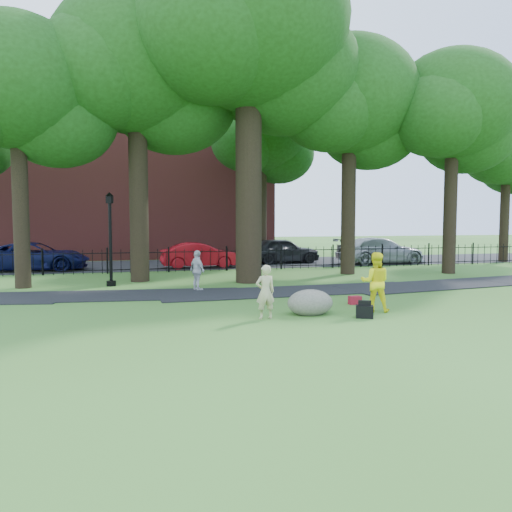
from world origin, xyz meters
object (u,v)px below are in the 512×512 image
object	(u,v)px
man	(375,282)
red_sedan	(200,255)
big_tree	(251,40)
boulder	(310,301)
woman	(265,292)
lamppost	(110,240)

from	to	relation	value
man	red_sedan	distance (m)	14.54
big_tree	boulder	size ratio (longest dim) A/B	10.95
woman	lamppost	world-z (taller)	lamppost
red_sedan	lamppost	bearing A→B (deg)	143.94
big_tree	woman	xyz separation A→B (m)	(-1.52, -7.85, -9.41)
big_tree	woman	distance (m)	12.34
big_tree	boulder	world-z (taller)	big_tree
boulder	lamppost	bearing A→B (deg)	126.61
lamppost	red_sedan	world-z (taller)	lamppost
boulder	lamppost	size ratio (longest dim) A/B	0.35
woman	lamppost	xyz separation A→B (m)	(-4.27, 7.95, 1.12)
big_tree	lamppost	world-z (taller)	big_tree
woman	red_sedan	size ratio (longest dim) A/B	0.34
woman	boulder	size ratio (longest dim) A/B	1.12
man	lamppost	world-z (taller)	lamppost
boulder	woman	bearing A→B (deg)	-167.59
man	red_sedan	bearing A→B (deg)	-52.37
man	red_sedan	world-z (taller)	man
big_tree	red_sedan	distance (m)	11.59
lamppost	man	bearing A→B (deg)	-26.17
lamppost	boulder	bearing A→B (deg)	-34.52
big_tree	boulder	bearing A→B (deg)	-90.88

